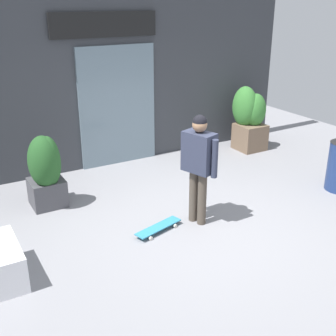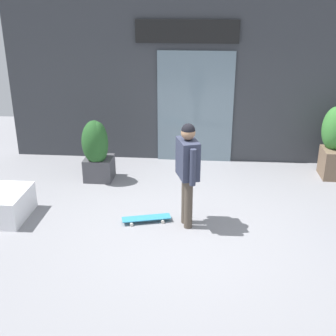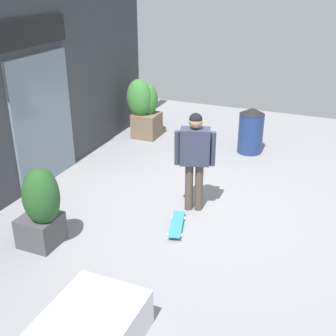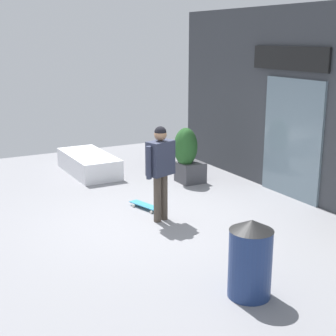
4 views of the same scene
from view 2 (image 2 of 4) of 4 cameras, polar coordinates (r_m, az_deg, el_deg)
ground_plane at (r=6.93m, az=2.31°, el=-7.45°), size 12.00×12.00×0.00m
building_facade at (r=9.21m, az=3.44°, el=12.05°), size 7.82×0.31×3.67m
skateboarder at (r=6.52m, az=2.57°, el=0.40°), size 0.39×0.61×1.65m
skateboard at (r=7.01m, az=-2.83°, el=-6.54°), size 0.79×0.38×0.08m
planter_box_left at (r=8.38m, az=-9.23°, el=2.40°), size 0.54×0.63×1.21m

